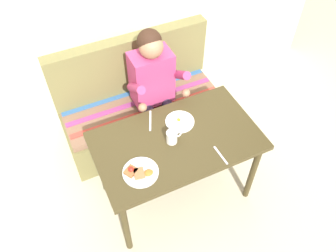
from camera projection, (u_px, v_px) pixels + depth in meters
ground_plane at (175, 191)px, 3.06m from camera, size 8.00×8.00×0.00m
table at (177, 146)px, 2.57m from camera, size 1.20×0.70×0.73m
couch at (140, 108)px, 3.26m from camera, size 1.44×0.56×1.00m
person at (155, 84)px, 2.87m from camera, size 0.45×0.61×1.21m
plate_breakfast at (140, 172)px, 2.31m from camera, size 0.24×0.24×0.05m
plate_eggs at (180, 122)px, 2.61m from camera, size 0.22×0.22×0.04m
coffee_mug at (172, 137)px, 2.46m from camera, size 0.12×0.08×0.10m
fork at (221, 155)px, 2.41m from camera, size 0.02×0.17×0.00m
knife at (150, 121)px, 2.62m from camera, size 0.09×0.19×0.00m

